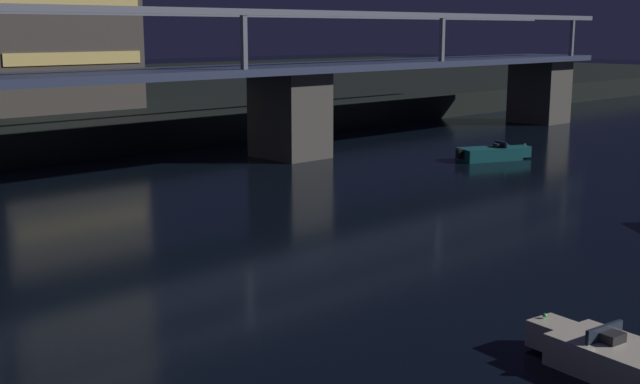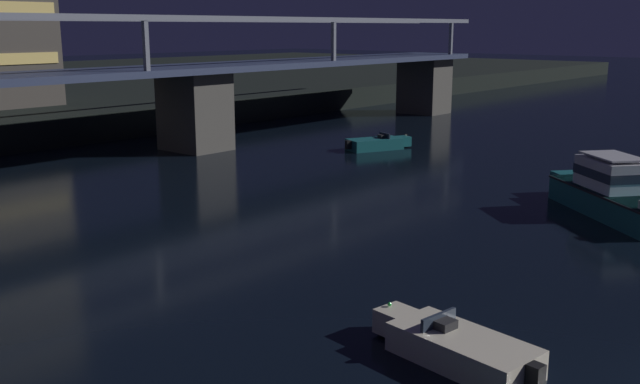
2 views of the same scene
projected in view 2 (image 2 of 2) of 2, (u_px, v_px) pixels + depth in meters
name	position (u px, v px, depth m)	size (l,w,h in m)	color
cabin_cruiser_near_left	(613.00, 193.00, 33.72)	(7.33, 8.41, 2.79)	#196066
speedboat_mid_center	(377.00, 144.00, 51.89)	(5.04, 3.19, 1.16)	#196066
speedboat_mid_right	(456.00, 347.00, 18.96)	(2.32, 5.23, 1.16)	beige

